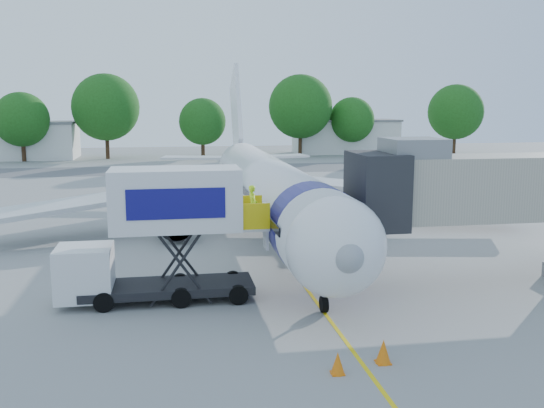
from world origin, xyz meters
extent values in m
plane|color=gray|center=(0.00, 0.00, 0.00)|extent=(160.00, 160.00, 0.00)
cube|color=yellow|center=(0.00, 0.00, 0.01)|extent=(0.15, 70.00, 0.01)
cube|color=#59595B|center=(0.00, 42.00, 0.00)|extent=(120.00, 10.00, 0.01)
cylinder|color=white|center=(0.00, 3.00, 3.00)|extent=(3.70, 28.00, 3.70)
sphere|color=white|center=(0.00, -11.00, 3.00)|extent=(3.70, 3.70, 3.70)
sphere|color=gray|center=(0.00, -12.55, 3.00)|extent=(1.10, 1.10, 1.10)
cone|color=white|center=(0.00, 20.00, 3.00)|extent=(3.70, 6.00, 3.70)
cube|color=white|center=(0.00, 21.00, 7.20)|extent=(0.35, 7.26, 8.29)
cube|color=silver|center=(9.00, 6.50, 2.30)|extent=(16.17, 9.32, 1.42)
cube|color=silver|center=(-9.00, 6.50, 2.30)|extent=(16.17, 9.32, 1.42)
cylinder|color=#999BA0|center=(5.50, 4.50, 1.30)|extent=(2.10, 3.60, 2.10)
cylinder|color=#999BA0|center=(-5.50, 4.50, 1.30)|extent=(2.10, 3.60, 2.10)
cube|color=black|center=(0.00, -11.30, 3.45)|extent=(2.60, 1.39, 0.81)
cylinder|color=navy|center=(0.00, -8.00, 3.00)|extent=(3.73, 2.00, 3.73)
cylinder|color=silver|center=(0.00, -9.50, 0.75)|extent=(0.16, 0.16, 1.50)
cylinder|color=black|center=(0.00, -9.50, 0.32)|extent=(0.25, 0.64, 0.64)
cylinder|color=black|center=(2.60, 6.00, 0.45)|extent=(0.35, 0.90, 0.90)
cylinder|color=black|center=(-2.60, 6.00, 0.45)|extent=(0.35, 0.90, 0.90)
cube|color=#A7A18E|center=(9.00, -7.00, 4.40)|extent=(13.60, 2.60, 2.80)
cube|color=black|center=(2.90, -7.00, 4.40)|extent=(2.00, 3.20, 3.20)
cube|color=slate|center=(4.50, -7.00, 6.20)|extent=(2.40, 2.40, 0.80)
cube|color=black|center=(-6.00, -7.00, 0.55)|extent=(7.00, 2.30, 0.35)
cube|color=silver|center=(-9.30, -7.00, 1.35)|extent=(2.20, 2.20, 2.10)
cube|color=black|center=(-9.30, -7.00, 1.80)|extent=(1.90, 2.10, 0.70)
cube|color=silver|center=(-5.60, -7.00, 4.25)|extent=(5.20, 2.40, 2.50)
cube|color=navy|center=(-5.60, -8.22, 4.25)|extent=(3.80, 0.04, 1.20)
cube|color=silver|center=(-2.45, -7.00, 3.05)|extent=(1.10, 2.20, 0.10)
cube|color=#DABC0B|center=(-2.45, -8.05, 3.60)|extent=(1.10, 0.06, 1.10)
cube|color=#DABC0B|center=(-2.45, -5.95, 3.60)|extent=(1.10, 0.06, 1.10)
cylinder|color=black|center=(-3.20, -8.05, 0.40)|extent=(0.80, 0.25, 0.80)
cylinder|color=black|center=(-3.20, -5.95, 0.40)|extent=(0.80, 0.25, 0.80)
cylinder|color=black|center=(-8.50, -8.05, 0.40)|extent=(0.80, 0.25, 0.80)
cylinder|color=black|center=(-8.50, -5.95, 0.40)|extent=(0.80, 0.25, 0.80)
imported|color=#B4F019|center=(-2.45, -7.00, 3.92)|extent=(0.49, 0.66, 1.64)
cube|color=silver|center=(-0.64, -17.70, 0.71)|extent=(3.77, 2.33, 1.42)
cube|color=navy|center=(-0.64, -17.70, 1.16)|extent=(2.26, 2.00, 0.35)
cylinder|color=black|center=(-1.93, -16.79, 0.35)|extent=(0.74, 0.36, 0.71)
cylinder|color=black|center=(0.87, -17.21, 0.35)|extent=(0.74, 0.36, 0.71)
cone|color=orange|center=(-0.96, -14.87, 0.35)|extent=(0.44, 0.44, 0.69)
cube|color=orange|center=(-0.96, -14.87, 0.02)|extent=(0.40, 0.40, 0.04)
cone|color=orange|center=(0.66, -14.37, 0.39)|extent=(0.49, 0.49, 0.78)
cube|color=orange|center=(0.66, -14.37, 0.02)|extent=(0.45, 0.45, 0.04)
cube|color=silver|center=(-28.00, 60.00, 2.50)|extent=(18.00, 8.00, 5.00)
cube|color=slate|center=(-28.00, 60.00, 5.15)|extent=(18.40, 8.40, 0.30)
cube|color=silver|center=(22.00, 62.00, 2.50)|extent=(16.00, 7.00, 5.00)
cube|color=slate|center=(22.00, 62.00, 5.15)|extent=(16.40, 7.40, 0.30)
cylinder|color=#382314|center=(-25.43, 55.89, 1.66)|extent=(0.56, 0.56, 3.33)
sphere|color=#1C4C14|center=(-25.43, 55.89, 5.73)|extent=(7.39, 7.39, 7.39)
cylinder|color=#382314|center=(-14.46, 57.83, 2.13)|extent=(0.56, 0.56, 4.25)
sphere|color=#1C4C14|center=(-14.46, 57.83, 7.32)|extent=(9.45, 9.45, 9.45)
cylinder|color=#382314|center=(-0.89, 57.34, 1.52)|extent=(0.56, 0.56, 3.05)
sphere|color=#1C4C14|center=(-0.89, 57.34, 5.25)|extent=(6.78, 6.78, 6.78)
cylinder|color=#382314|center=(13.76, 58.01, 2.14)|extent=(0.56, 0.56, 4.28)
sphere|color=#1C4C14|center=(13.76, 58.01, 7.38)|extent=(9.52, 9.52, 9.52)
cylinder|color=#382314|center=(22.04, 58.87, 1.55)|extent=(0.56, 0.56, 3.11)
sphere|color=#1C4C14|center=(22.04, 58.87, 5.35)|extent=(6.91, 6.91, 6.91)
cylinder|color=#382314|center=(37.83, 56.43, 1.90)|extent=(0.56, 0.56, 3.79)
sphere|color=#1C4C14|center=(37.83, 56.43, 6.53)|extent=(8.43, 8.43, 8.43)
camera|label=1|loc=(-5.82, -31.52, 8.16)|focal=40.00mm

